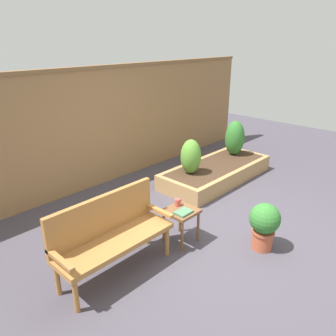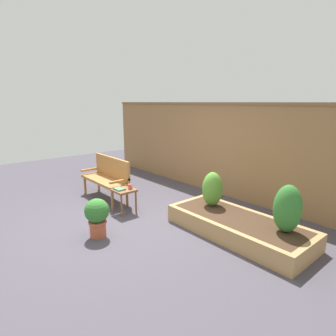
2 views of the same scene
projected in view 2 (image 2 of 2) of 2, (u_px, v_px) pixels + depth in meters
ground_plane at (128, 221)px, 5.28m from camera, size 14.00×14.00×0.00m
fence_back at (220, 149)px, 6.67m from camera, size 8.40×0.14×2.16m
garden_bench at (108, 175)px, 6.44m from camera, size 1.44×0.48×0.94m
side_table at (124, 193)px, 5.60m from camera, size 0.40×0.40×0.48m
cup_on_table at (130, 186)px, 5.60m from camera, size 0.11×0.08×0.10m
book_on_table at (119, 189)px, 5.56m from camera, size 0.23×0.17×0.03m
potted_boxwood at (97, 215)px, 4.59m from camera, size 0.40×0.40×0.65m
raised_planter_bed at (237, 226)px, 4.69m from camera, size 2.40×1.00×0.30m
shrub_near_bench at (212, 189)px, 5.14m from camera, size 0.37×0.37×0.63m
shrub_far_corner at (287, 209)px, 4.08m from camera, size 0.40×0.40×0.72m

